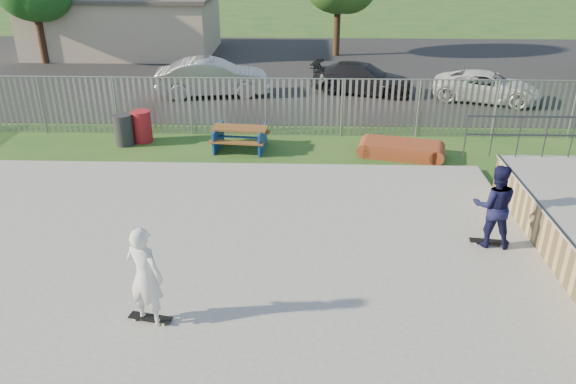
{
  "coord_description": "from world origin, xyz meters",
  "views": [
    {
      "loc": [
        2.36,
        -9.58,
        6.58
      ],
      "look_at": [
        1.99,
        2.0,
        1.1
      ],
      "focal_mm": 35.0,
      "sensor_mm": 36.0,
      "label": 1
    }
  ],
  "objects_px": {
    "car_white": "(487,87)",
    "skater_navy": "(494,206)",
    "trash_bin_red": "(142,126)",
    "car_silver": "(213,77)",
    "trash_bin_grey": "(124,130)",
    "picnic_table": "(240,138)",
    "funbox": "(401,149)",
    "car_dark": "(362,78)",
    "skater_white": "(145,276)"
  },
  "relations": [
    {
      "from": "car_white",
      "to": "skater_navy",
      "type": "distance_m",
      "value": 12.5
    },
    {
      "from": "trash_bin_red",
      "to": "car_silver",
      "type": "distance_m",
      "value": 5.97
    },
    {
      "from": "trash_bin_red",
      "to": "trash_bin_grey",
      "type": "distance_m",
      "value": 0.62
    },
    {
      "from": "picnic_table",
      "to": "trash_bin_red",
      "type": "bearing_deg",
      "value": 175.66
    },
    {
      "from": "funbox",
      "to": "trash_bin_red",
      "type": "height_order",
      "value": "trash_bin_red"
    },
    {
      "from": "funbox",
      "to": "car_dark",
      "type": "distance_m",
      "value": 7.48
    },
    {
      "from": "trash_bin_red",
      "to": "car_dark",
      "type": "bearing_deg",
      "value": 38.82
    },
    {
      "from": "picnic_table",
      "to": "car_dark",
      "type": "distance_m",
      "value": 8.35
    },
    {
      "from": "skater_navy",
      "to": "skater_white",
      "type": "xyz_separation_m",
      "value": [
        -6.88,
        -2.94,
        0.0
      ]
    },
    {
      "from": "car_white",
      "to": "skater_white",
      "type": "distance_m",
      "value": 18.15
    },
    {
      "from": "funbox",
      "to": "skater_navy",
      "type": "bearing_deg",
      "value": -65.44
    },
    {
      "from": "trash_bin_grey",
      "to": "skater_navy",
      "type": "distance_m",
      "value": 12.02
    },
    {
      "from": "funbox",
      "to": "skater_white",
      "type": "distance_m",
      "value": 10.43
    },
    {
      "from": "trash_bin_red",
      "to": "skater_white",
      "type": "xyz_separation_m",
      "value": [
        2.74,
        -9.69,
        0.57
      ]
    },
    {
      "from": "car_silver",
      "to": "car_dark",
      "type": "distance_m",
      "value": 6.45
    },
    {
      "from": "trash_bin_grey",
      "to": "car_white",
      "type": "bearing_deg",
      "value": 22.52
    },
    {
      "from": "picnic_table",
      "to": "car_silver",
      "type": "xyz_separation_m",
      "value": [
        -1.85,
        6.37,
        0.42
      ]
    },
    {
      "from": "trash_bin_grey",
      "to": "car_dark",
      "type": "xyz_separation_m",
      "value": [
        8.46,
        6.7,
        0.14
      ]
    },
    {
      "from": "skater_navy",
      "to": "skater_white",
      "type": "distance_m",
      "value": 7.48
    },
    {
      "from": "skater_white",
      "to": "trash_bin_red",
      "type": "bearing_deg",
      "value": -52.82
    },
    {
      "from": "funbox",
      "to": "car_dark",
      "type": "xyz_separation_m",
      "value": [
        -0.59,
        7.44,
        0.44
      ]
    },
    {
      "from": "car_white",
      "to": "car_silver",
      "type": "bearing_deg",
      "value": 106.33
    },
    {
      "from": "skater_navy",
      "to": "trash_bin_grey",
      "type": "bearing_deg",
      "value": -24.94
    },
    {
      "from": "trash_bin_red",
      "to": "car_silver",
      "type": "relative_size",
      "value": 0.23
    },
    {
      "from": "picnic_table",
      "to": "trash_bin_red",
      "type": "distance_m",
      "value": 3.42
    },
    {
      "from": "car_white",
      "to": "skater_navy",
      "type": "relative_size",
      "value": 2.27
    },
    {
      "from": "trash_bin_red",
      "to": "car_white",
      "type": "distance_m",
      "value": 14.01
    },
    {
      "from": "skater_navy",
      "to": "car_dark",
      "type": "bearing_deg",
      "value": -75.27
    },
    {
      "from": "skater_white",
      "to": "car_silver",
      "type": "bearing_deg",
      "value": -64.07
    },
    {
      "from": "car_silver",
      "to": "skater_navy",
      "type": "xyz_separation_m",
      "value": [
        8.1,
        -12.53,
        0.3
      ]
    },
    {
      "from": "car_dark",
      "to": "car_silver",
      "type": "bearing_deg",
      "value": 110.14
    },
    {
      "from": "trash_bin_red",
      "to": "skater_white",
      "type": "distance_m",
      "value": 10.09
    },
    {
      "from": "skater_navy",
      "to": "skater_white",
      "type": "bearing_deg",
      "value": 30.59
    },
    {
      "from": "car_silver",
      "to": "skater_white",
      "type": "bearing_deg",
      "value": 175.98
    },
    {
      "from": "car_dark",
      "to": "skater_navy",
      "type": "height_order",
      "value": "skater_navy"
    },
    {
      "from": "funbox",
      "to": "skater_navy",
      "type": "distance_m",
      "value": 5.86
    },
    {
      "from": "car_silver",
      "to": "car_white",
      "type": "xyz_separation_m",
      "value": [
        11.47,
        -0.49,
        -0.18
      ]
    },
    {
      "from": "trash_bin_grey",
      "to": "car_silver",
      "type": "height_order",
      "value": "car_silver"
    },
    {
      "from": "car_silver",
      "to": "car_white",
      "type": "relative_size",
      "value": 1.09
    },
    {
      "from": "skater_white",
      "to": "car_white",
      "type": "bearing_deg",
      "value": -102.97
    },
    {
      "from": "skater_white",
      "to": "funbox",
      "type": "bearing_deg",
      "value": -102.42
    },
    {
      "from": "trash_bin_grey",
      "to": "skater_navy",
      "type": "height_order",
      "value": "skater_navy"
    },
    {
      "from": "skater_white",
      "to": "picnic_table",
      "type": "bearing_deg",
      "value": -72.56
    },
    {
      "from": "car_dark",
      "to": "skater_white",
      "type": "height_order",
      "value": "skater_white"
    },
    {
      "from": "skater_navy",
      "to": "skater_white",
      "type": "height_order",
      "value": "same"
    },
    {
      "from": "skater_navy",
      "to": "picnic_table",
      "type": "bearing_deg",
      "value": -37.14
    },
    {
      "from": "picnic_table",
      "to": "car_white",
      "type": "distance_m",
      "value": 11.27
    },
    {
      "from": "picnic_table",
      "to": "car_white",
      "type": "bearing_deg",
      "value": 37.21
    },
    {
      "from": "car_white",
      "to": "trash_bin_red",
      "type": "bearing_deg",
      "value": 130.92
    },
    {
      "from": "trash_bin_grey",
      "to": "car_white",
      "type": "xyz_separation_m",
      "value": [
        13.51,
        5.6,
        0.1
      ]
    }
  ]
}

